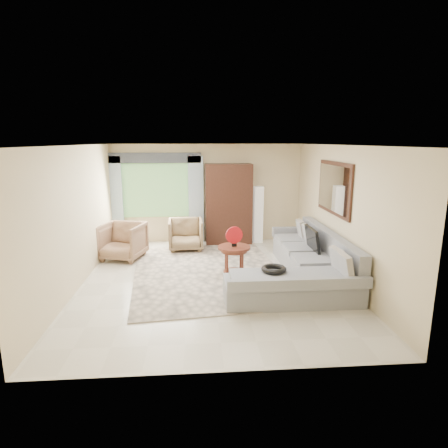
{
  "coord_description": "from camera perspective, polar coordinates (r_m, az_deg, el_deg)",
  "views": [
    {
      "loc": [
        -0.31,
        -6.93,
        2.68
      ],
      "look_at": [
        0.25,
        0.35,
        1.05
      ],
      "focal_mm": 30.0,
      "sensor_mm": 36.0,
      "label": 1
    }
  ],
  "objects": [
    {
      "name": "curtain_right",
      "position": [
        9.93,
        -4.29,
        3.69
      ],
      "size": [
        0.4,
        0.08,
        2.3
      ],
      "primitive_type": "cube",
      "color": "#9EB7CC",
      "rests_on": "ground"
    },
    {
      "name": "curtain_left",
      "position": [
        10.14,
        -16.26,
        3.41
      ],
      "size": [
        0.4,
        0.08,
        2.3
      ],
      "primitive_type": "cube",
      "color": "#9EB7CC",
      "rests_on": "ground"
    },
    {
      "name": "wall_mirror",
      "position": [
        7.84,
        16.41,
        5.27
      ],
      "size": [
        0.05,
        1.7,
        1.05
      ],
      "color": "black",
      "rests_on": "wall_right"
    },
    {
      "name": "window",
      "position": [
        10.03,
        -10.35,
        5.06
      ],
      "size": [
        1.8,
        0.04,
        1.4
      ],
      "primitive_type": "cube",
      "color": "#669E59",
      "rests_on": "wall_back"
    },
    {
      "name": "sectional_sofa",
      "position": [
        7.46,
        12.21,
        -6.44
      ],
      "size": [
        2.3,
        3.46,
        0.9
      ],
      "color": "gray",
      "rests_on": "ground"
    },
    {
      "name": "armchair_left",
      "position": [
        8.92,
        -15.19,
        -2.55
      ],
      "size": [
        1.11,
        1.13,
        0.84
      ],
      "primitive_type": "imported",
      "rotation": [
        0.0,
        0.0,
        -0.28
      ],
      "color": "#9B7654",
      "rests_on": "ground"
    },
    {
      "name": "valance",
      "position": [
        9.89,
        -10.59,
        9.89
      ],
      "size": [
        2.4,
        0.12,
        0.26
      ],
      "primitive_type": "cube",
      "color": "#1E232D",
      "rests_on": "wall_back"
    },
    {
      "name": "coffee_table",
      "position": [
        7.46,
        1.54,
        -5.7
      ],
      "size": [
        0.65,
        0.65,
        0.65
      ],
      "rotation": [
        0.0,
        0.0,
        0.4
      ],
      "color": "#4C1C14",
      "rests_on": "ground"
    },
    {
      "name": "potted_plant",
      "position": [
        9.86,
        -14.22,
        -1.86
      ],
      "size": [
        0.57,
        0.52,
        0.57
      ],
      "primitive_type": "imported",
      "rotation": [
        0.0,
        0.0,
        0.14
      ],
      "color": "#999999",
      "rests_on": "ground"
    },
    {
      "name": "armchair_right",
      "position": [
        9.4,
        -5.86,
        -1.59
      ],
      "size": [
        0.87,
        0.89,
        0.78
      ],
      "primitive_type": "imported",
      "rotation": [
        0.0,
        0.0,
        0.04
      ],
      "color": "#8B6C4B",
      "rests_on": "ground"
    },
    {
      "name": "garden_hose",
      "position": [
        6.46,
        7.61,
        -6.83
      ],
      "size": [
        0.43,
        0.43,
        0.09
      ],
      "primitive_type": "torus",
      "color": "black",
      "rests_on": "sectional_sofa"
    },
    {
      "name": "tv_screen",
      "position": [
        7.83,
        13.31,
        -2.26
      ],
      "size": [
        0.14,
        0.74,
        0.48
      ],
      "primitive_type": "cube",
      "rotation": [
        0.0,
        -0.17,
        0.0
      ],
      "color": "black",
      "rests_on": "sectional_sofa"
    },
    {
      "name": "area_rug",
      "position": [
        7.83,
        -2.42,
        -7.36
      ],
      "size": [
        3.4,
        4.29,
        0.02
      ],
      "primitive_type": "cube",
      "rotation": [
        0.0,
        0.0,
        0.1
      ],
      "color": "beige",
      "rests_on": "ground"
    },
    {
      "name": "red_disc",
      "position": [
        7.31,
        1.56,
        -1.7
      ],
      "size": [
        0.34,
        0.08,
        0.34
      ],
      "primitive_type": "cylinder",
      "rotation": [
        1.57,
        0.0,
        0.15
      ],
      "color": "red",
      "rests_on": "coffee_table"
    },
    {
      "name": "ground",
      "position": [
        7.44,
        -1.73,
        -8.55
      ],
      "size": [
        6.0,
        6.0,
        0.0
      ],
      "primitive_type": "plane",
      "color": "silver",
      "rests_on": "ground"
    },
    {
      "name": "armoire",
      "position": [
        9.82,
        0.69,
        3.04
      ],
      "size": [
        1.2,
        0.55,
        2.1
      ],
      "primitive_type": "cube",
      "color": "#321A10",
      "rests_on": "ground"
    },
    {
      "name": "floor_lamp",
      "position": [
        10.04,
        5.21,
        1.45
      ],
      "size": [
        0.24,
        0.24,
        1.5
      ],
      "primitive_type": "cube",
      "color": "silver",
      "rests_on": "ground"
    }
  ]
}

